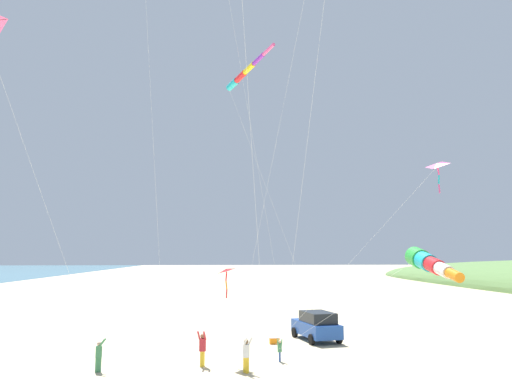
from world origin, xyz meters
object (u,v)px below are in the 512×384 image
cooler_box (274,340)px  person_bystander_far (99,354)px  person_child_grey_jacket (280,349)px  kite_windsock_blue_topmost (428,263)px  parked_car (316,326)px  person_adult_flyer (202,347)px  person_child_green_jacket (246,353)px  kite_delta_green_low_center (226,271)px  kite_delta_checkered_midright (436,167)px  kite_windsock_long_streamer_right (243,75)px

cooler_box → person_bystander_far: 11.32m
cooler_box → person_child_grey_jacket: size_ratio=0.53×
kite_windsock_blue_topmost → parked_car: bearing=-85.6°
parked_car → person_adult_flyer: parked_car is taller
person_child_green_jacket → person_bystander_far: 6.97m
kite_delta_green_low_center → kite_windsock_blue_topmost: bearing=131.5°
kite_delta_checkered_midright → person_adult_flyer: bearing=-11.2°
cooler_box → person_bystander_far: (9.28, 6.46, 0.62)m
person_child_grey_jacket → person_bystander_far: size_ratio=0.77×
kite_windsock_long_streamer_right → kite_delta_green_low_center: 10.96m
person_adult_flyer → kite_delta_checkered_midright: (-11.48, 2.26, 8.88)m
cooler_box → kite_delta_checkered_midright: size_ratio=0.06×
person_child_green_jacket → person_bystander_far: person_child_green_jacket is taller
person_adult_flyer → kite_delta_green_low_center: bearing=-146.0°
person_child_green_jacket → parked_car: bearing=-122.6°
person_bystander_far → cooler_box: bearing=-145.1°
person_child_green_jacket → kite_delta_green_low_center: (0.89, -2.29, 3.71)m
parked_car → kite_windsock_long_streamer_right: 16.52m
person_adult_flyer → person_bystander_far: person_adult_flyer is taller
person_child_green_jacket → person_child_grey_jacket: bearing=-131.0°
person_bystander_far → kite_windsock_long_streamer_right: (-6.91, -1.65, 14.72)m
person_adult_flyer → kite_windsock_blue_topmost: kite_windsock_blue_topmost is taller
cooler_box → kite_windsock_blue_topmost: bearing=106.7°
parked_car → person_child_green_jacket: bearing=57.4°
cooler_box → person_child_grey_jacket: 5.15m
person_adult_flyer → person_bystander_far: bearing=7.5°
person_child_green_jacket → person_adult_flyer: bearing=-36.2°
person_adult_flyer → person_bystander_far: (4.86, 0.64, -0.12)m
parked_car → person_child_green_jacket: 9.73m
kite_windsock_long_streamer_right → kite_delta_green_low_center: size_ratio=2.33×
cooler_box → kite_delta_checkered_midright: 14.41m
person_child_green_jacket → person_child_grey_jacket: 2.94m
cooler_box → kite_windsock_long_streamer_right: kite_windsock_long_streamer_right is taller
parked_car → kite_delta_checkered_midright: kite_delta_checkered_midright is taller
parked_car → cooler_box: bearing=16.8°
parked_car → cooler_box: size_ratio=7.31×
cooler_box → person_child_grey_jacket: (0.45, 5.12, 0.43)m
person_adult_flyer → person_child_grey_jacket: (-3.98, -0.70, -0.31)m
kite_delta_green_low_center → kite_delta_checkered_midright: bearing=163.5°
person_child_grey_jacket → kite_delta_green_low_center: (2.81, -0.08, 3.99)m
person_child_grey_jacket → kite_windsock_blue_topmost: 10.25m
cooler_box → person_child_grey_jacket: person_child_grey_jacket is taller
kite_windsock_long_streamer_right → kite_delta_checkered_midright: bearing=160.9°
cooler_box → person_bystander_far: size_ratio=0.41×
person_child_grey_jacket → parked_car: bearing=-119.1°
person_bystander_far → person_child_grey_jacket: bearing=-171.4°
cooler_box → person_adult_flyer: person_adult_flyer is taller
person_child_grey_jacket → person_bystander_far: 8.93m
cooler_box → person_adult_flyer: (4.42, 5.82, 0.74)m
person_child_green_jacket → kite_delta_green_low_center: size_ratio=0.25×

